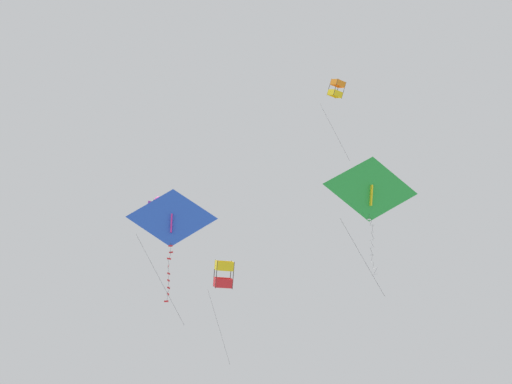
{
  "coord_description": "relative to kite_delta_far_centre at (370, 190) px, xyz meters",
  "views": [
    {
      "loc": [
        28.94,
        -11.58,
        0.5
      ],
      "look_at": [
        -0.91,
        -2.94,
        14.41
      ],
      "focal_mm": 41.6,
      "sensor_mm": 36.0,
      "label": 1
    }
  ],
  "objects": [
    {
      "name": "kite_box_near_right",
      "position": [
        -9.61,
        3.12,
        12.61
      ],
      "size": [
        2.2,
        1.84,
        6.0
      ],
      "rotation": [
        0.5,
        0.0,
        1.89
      ],
      "color": "orange"
    },
    {
      "name": "kite_delta_far_centre",
      "position": [
        0.0,
        0.0,
        0.0
      ],
      "size": [
        1.88,
        3.52,
        5.9
      ],
      "rotation": [
        0.33,
        0.0,
        1.53
      ],
      "color": "green"
    },
    {
      "name": "kite_fish_low_drifter",
      "position": [
        -8.38,
        -9.23,
        1.35
      ],
      "size": [
        2.9,
        3.0,
        7.14
      ],
      "rotation": [
        0.29,
        0.0,
        1.74
      ],
      "color": "#DB2D93"
    },
    {
      "name": "kite_delta_mid_left",
      "position": [
        0.69,
        -9.54,
        -2.8
      ],
      "size": [
        1.04,
        2.69,
        4.31
      ],
      "rotation": [
        0.18,
        0.0,
        1.35
      ],
      "color": "blue"
    },
    {
      "name": "kite_box_near_left",
      "position": [
        -14.82,
        -3.75,
        -0.36
      ],
      "size": [
        2.11,
        1.69,
        6.88
      ],
      "rotation": [
        0.37,
        0.0,
        1.5
      ],
      "color": "yellow"
    }
  ]
}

